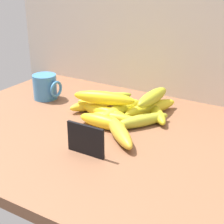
{
  "coord_description": "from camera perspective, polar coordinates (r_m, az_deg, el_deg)",
  "views": [
    {
      "loc": [
        49.29,
        -78.98,
        49.63
      ],
      "look_at": [
        -0.6,
        4.3,
        8.0
      ],
      "focal_mm": 56.39,
      "sensor_mm": 36.0,
      "label": 1
    }
  ],
  "objects": [
    {
      "name": "counter_top",
      "position": [
        1.05,
        -0.93,
        -4.13
      ],
      "size": [
        110.0,
        76.0,
        3.0
      ],
      "primitive_type": "cube",
      "color": "brown",
      "rests_on": "ground"
    },
    {
      "name": "banana_8",
      "position": [
        1.17,
        6.26,
        0.65
      ],
      "size": [
        12.89,
        20.6,
        4.29
      ],
      "primitive_type": "ellipsoid",
      "rotation": [
        0.0,
        0.0,
        1.12
      ],
      "color": "yellow",
      "rests_on": "counter_top"
    },
    {
      "name": "banana_2",
      "position": [
        1.13,
        -1.27,
        -0.0
      ],
      "size": [
        18.36,
        5.42,
        3.98
      ],
      "primitive_type": "ellipsoid",
      "rotation": [
        0.0,
        0.0,
        6.2
      ],
      "color": "yellow",
      "rests_on": "counter_top"
    },
    {
      "name": "banana_3",
      "position": [
        1.14,
        1.44,
        0.36
      ],
      "size": [
        7.45,
        19.91,
        4.38
      ],
      "primitive_type": "ellipsoid",
      "rotation": [
        0.0,
        0.0,
        1.41
      ],
      "color": "yellow",
      "rests_on": "counter_top"
    },
    {
      "name": "back_wall",
      "position": [
        1.29,
        8.55,
        16.44
      ],
      "size": [
        130.0,
        2.0,
        70.0
      ],
      "primitive_type": "cube",
      "color": "silver",
      "rests_on": "ground"
    },
    {
      "name": "banana_7",
      "position": [
        1.26,
        -1.08,
        2.27
      ],
      "size": [
        15.09,
        18.18,
        3.31
      ],
      "primitive_type": "ellipsoid",
      "rotation": [
        0.0,
        0.0,
        0.91
      ],
      "color": "#9DAF2D",
      "rests_on": "counter_top"
    },
    {
      "name": "banana_10",
      "position": [
        1.14,
        6.58,
        2.41
      ],
      "size": [
        5.17,
        18.12,
        4.2
      ],
      "primitive_type": "ellipsoid",
      "rotation": [
        0.0,
        0.0,
        1.52
      ],
      "color": "gold",
      "rests_on": "banana_8"
    },
    {
      "name": "banana_4",
      "position": [
        1.09,
        0.62,
        -1.0
      ],
      "size": [
        16.17,
        5.92,
        3.57
      ],
      "primitive_type": "ellipsoid",
      "rotation": [
        0.0,
        0.0,
        3.29
      ],
      "color": "gold",
      "rests_on": "counter_top"
    },
    {
      "name": "banana_5",
      "position": [
        1.2,
        -2.95,
        1.3
      ],
      "size": [
        12.18,
        17.23,
        3.91
      ],
      "primitive_type": "ellipsoid",
      "rotation": [
        0.0,
        0.0,
        4.19
      ],
      "color": "yellow",
      "rests_on": "counter_top"
    },
    {
      "name": "banana_9",
      "position": [
        1.13,
        7.38,
        -0.31
      ],
      "size": [
        12.39,
        14.43,
        3.49
      ],
      "primitive_type": "ellipsoid",
      "rotation": [
        0.0,
        0.0,
        2.24
      ],
      "color": "gold",
      "rests_on": "counter_top"
    },
    {
      "name": "banana_11",
      "position": [
        1.13,
        -1.32,
        2.28
      ],
      "size": [
        20.97,
        9.2,
        4.33
      ],
      "primitive_type": "ellipsoid",
      "rotation": [
        0.0,
        0.0,
        6.53
      ],
      "color": "yellow",
      "rests_on": "banana_2"
    },
    {
      "name": "banana_6",
      "position": [
        1.06,
        -1.59,
        -1.56
      ],
      "size": [
        15.97,
        4.18,
        4.13
      ],
      "primitive_type": "ellipsoid",
      "rotation": [
        0.0,
        0.0,
        3.14
      ],
      "color": "yellow",
      "rests_on": "counter_top"
    },
    {
      "name": "banana_1",
      "position": [
        1.08,
        4.89,
        -1.38
      ],
      "size": [
        13.39,
        17.48,
        3.82
      ],
      "primitive_type": "ellipsoid",
      "rotation": [
        0.0,
        0.0,
        0.98
      ],
      "color": "gold",
      "rests_on": "counter_top"
    },
    {
      "name": "banana_0",
      "position": [
        1.0,
        1.19,
        -3.21
      ],
      "size": [
        17.7,
        16.99,
        4.28
      ],
      "primitive_type": "ellipsoid",
      "rotation": [
        0.0,
        0.0,
        2.39
      ],
      "color": "gold",
      "rests_on": "counter_top"
    },
    {
      "name": "chalkboard_sign",
      "position": [
        0.92,
        -4.27,
        -4.69
      ],
      "size": [
        11.0,
        1.8,
        8.4
      ],
      "color": "black",
      "rests_on": "counter_top"
    },
    {
      "name": "coffee_mug",
      "position": [
        1.31,
        -10.73,
        4.04
      ],
      "size": [
        10.09,
        8.59,
        9.01
      ],
      "color": "#3D7FBC",
      "rests_on": "counter_top"
    }
  ]
}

